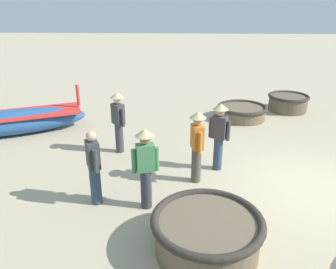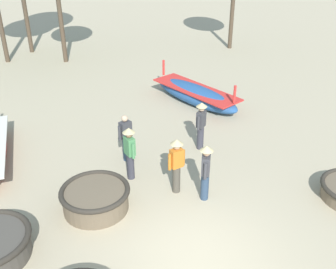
{
  "view_description": "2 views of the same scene",
  "coord_description": "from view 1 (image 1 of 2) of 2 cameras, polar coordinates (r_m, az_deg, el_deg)",
  "views": [
    {
      "loc": [
        -6.25,
        2.93,
        3.79
      ],
      "look_at": [
        0.63,
        3.26,
        1.03
      ],
      "focal_mm": 35.0,
      "sensor_mm": 36.0,
      "label": 1
    },
    {
      "loc": [
        -2.52,
        -5.91,
        6.69
      ],
      "look_at": [
        0.58,
        4.1,
        1.01
      ],
      "focal_mm": 42.0,
      "sensor_mm": 36.0,
      "label": 2
    }
  ],
  "objects": [
    {
      "name": "fisherman_crouching",
      "position": [
        7.82,
        8.9,
        0.34
      ],
      "size": [
        0.36,
        0.49,
        1.67
      ],
      "color": "#2D425B",
      "rests_on": "ground"
    },
    {
      "name": "coracle_upturned",
      "position": [
        5.56,
        6.78,
        -16.54
      ],
      "size": [
        1.84,
        1.84,
        0.65
      ],
      "color": "brown",
      "rests_on": "ground"
    },
    {
      "name": "fisherman_standing_right",
      "position": [
        8.77,
        -8.66,
        2.75
      ],
      "size": [
        0.4,
        0.4,
        1.67
      ],
      "color": "#383842",
      "rests_on": "ground"
    },
    {
      "name": "fisherman_with_hat",
      "position": [
        6.26,
        -3.94,
        -5.13
      ],
      "size": [
        0.36,
        0.51,
        1.67
      ],
      "color": "#383842",
      "rests_on": "ground"
    },
    {
      "name": "fisherman_by_coracle",
      "position": [
        7.2,
        5.07,
        -1.41
      ],
      "size": [
        0.52,
        0.36,
        1.67
      ],
      "color": "#4C473D",
      "rests_on": "ground"
    },
    {
      "name": "ground_plane",
      "position": [
        7.88,
        24.51,
        -9.12
      ],
      "size": [
        80.0,
        80.0,
        0.0
      ],
      "primitive_type": "plane",
      "color": "#BCAD8C"
    },
    {
      "name": "fisherman_standing_left",
      "position": [
        6.59,
        -12.78,
        -5.4
      ],
      "size": [
        0.48,
        0.35,
        1.57
      ],
      "color": "#2D425B",
      "rests_on": "ground"
    },
    {
      "name": "coracle_tilted",
      "position": [
        11.82,
        12.75,
        3.93
      ],
      "size": [
        1.74,
        1.74,
        0.47
      ],
      "color": "brown",
      "rests_on": "ground"
    },
    {
      "name": "long_boat_ochre_hull",
      "position": [
        11.21,
        -25.38,
        2.04
      ],
      "size": [
        2.88,
        4.5,
        1.37
      ],
      "color": "#285693",
      "rests_on": "ground"
    },
    {
      "name": "coracle_nearest",
      "position": [
        13.2,
        20.16,
        5.31
      ],
      "size": [
        1.5,
        1.5,
        0.61
      ],
      "color": "brown",
      "rests_on": "ground"
    }
  ]
}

